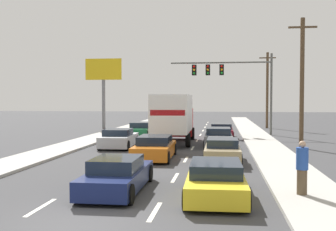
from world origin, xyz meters
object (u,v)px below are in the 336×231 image
Objects in this scene: box_truck at (174,116)px; car_tan at (222,151)px; roadside_billboard at (103,79)px; pedestrian_near_corner at (302,168)px; car_gray at (218,138)px; car_orange at (155,148)px; traffic_signal_mast at (225,75)px; car_silver at (119,139)px; car_green at (141,130)px; car_yellow at (216,180)px; utility_pole_mid at (302,81)px; utility_pole_far at (267,89)px; car_maroon at (221,131)px; car_navy at (117,176)px.

box_truck is 9.02m from car_tan.
pedestrian_near_corner is (15.22, -29.09, -4.40)m from roadside_billboard.
car_orange is at bearing -118.91° from car_gray.
traffic_signal_mast is (0.26, 16.26, 4.84)m from car_tan.
car_silver reaches higher than car_orange.
car_green is 1.05× the size of car_tan.
pedestrian_near_corner is at bearing 1.40° from car_yellow.
car_silver is 14.25m from car_yellow.
car_green is 12.60m from car_orange.
car_orange is 11.13m from utility_pole_mid.
utility_pole_far reaches higher than car_yellow.
utility_pole_mid reaches higher than car_orange.
utility_pole_far is at bearing 85.67° from pedestrian_near_corner.
car_tan is at bearing 109.14° from pedestrian_near_corner.
car_maroon is at bearing -112.09° from utility_pole_far.
traffic_signal_mast is at bearing 80.55° from car_navy.
car_orange is 6.91m from car_gray.
traffic_signal_mast is at bearing -23.40° from roadside_billboard.
car_navy is at bearing -90.09° from car_orange.
car_orange is 12.58m from car_maroon.
pedestrian_near_corner reaches higher than car_tan.
car_tan is at bearing -87.86° from car_gray.
box_truck is (3.32, 2.82, 1.41)m from car_silver.
pedestrian_near_corner is at bearing -84.54° from traffic_signal_mast.
utility_pole_far is (-0.15, 18.58, -0.03)m from utility_pole_mid.
car_silver is 10.03m from car_maroon.
roadside_billboard is at bearing 107.52° from car_navy.
car_tan is (3.60, -0.78, -0.02)m from car_orange.
car_green reaches higher than car_maroon.
car_tan is (0.26, -6.83, -0.03)m from car_gray.
car_green is 8.96m from car_gray.
pedestrian_near_corner is (2.24, -23.47, -4.40)m from traffic_signal_mast.
car_yellow is at bearing -78.28° from box_truck.
car_silver is 0.51× the size of utility_pole_mid.
car_green is 0.52× the size of utility_pole_mid.
car_tan is at bearing -59.83° from roadside_billboard.
car_gray is at bearing 76.35° from car_navy.
box_truck is at bearing -126.25° from car_maroon.
roadside_billboard is at bearing 120.17° from car_tan.
car_maroon is 16.30m from roadside_billboard.
car_maroon is 2.63× the size of pedestrian_near_corner.
car_maroon is (3.55, 12.07, -0.02)m from car_orange.
car_green is 14.00m from utility_pole_mid.
box_truck is at bearing 89.39° from car_navy.
car_orange is at bearing -109.32° from utility_pole_far.
car_maroon is (6.73, -0.13, -0.03)m from car_green.
roadside_billboard is at bearing 144.50° from car_maroon.
car_yellow is (-0.23, -7.28, -0.01)m from car_tan.
box_truck is 1.93× the size of car_tan.
utility_pole_mid is (11.87, 1.22, 3.77)m from car_silver.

